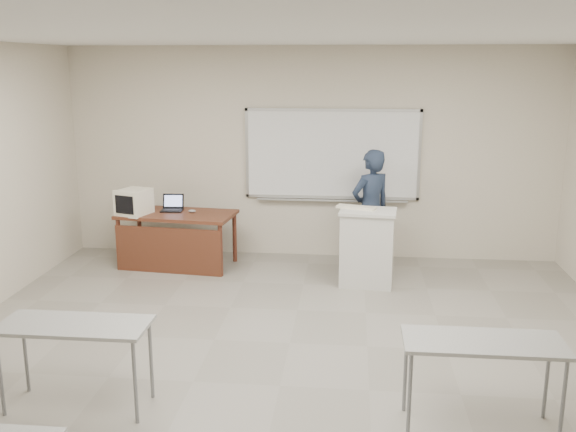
# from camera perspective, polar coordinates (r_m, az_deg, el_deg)

# --- Properties ---
(floor) EXTENTS (7.00, 8.00, 0.01)m
(floor) POSITION_cam_1_polar(r_m,az_deg,el_deg) (5.82, -0.72, -14.91)
(floor) COLOR gray
(floor) RESTS_ON ground
(whiteboard) EXTENTS (2.48, 0.10, 1.31)m
(whiteboard) POSITION_cam_1_polar(r_m,az_deg,el_deg) (9.15, 3.95, 5.38)
(whiteboard) COLOR white
(whiteboard) RESTS_ON floor
(student_desks) EXTENTS (4.40, 2.20, 0.73)m
(student_desks) POSITION_cam_1_polar(r_m,az_deg,el_deg) (4.32, -2.85, -15.47)
(student_desks) COLOR #999894
(student_desks) RESTS_ON floor
(instructor_desk) EXTENTS (1.56, 0.78, 0.75)m
(instructor_desk) POSITION_cam_1_polar(r_m,az_deg,el_deg) (8.89, -9.99, -1.07)
(instructor_desk) COLOR #5B2D1F
(instructor_desk) RESTS_ON floor
(podium) EXTENTS (0.69, 0.51, 0.97)m
(podium) POSITION_cam_1_polar(r_m,az_deg,el_deg) (8.17, 7.05, -2.78)
(podium) COLOR beige
(podium) RESTS_ON floor
(crt_monitor) EXTENTS (0.38, 0.43, 0.36)m
(crt_monitor) POSITION_cam_1_polar(r_m,az_deg,el_deg) (8.96, -13.49, 1.23)
(crt_monitor) COLOR #F0E7CC
(crt_monitor) RESTS_ON instructor_desk
(laptop) EXTENTS (0.29, 0.27, 0.22)m
(laptop) POSITION_cam_1_polar(r_m,az_deg,el_deg) (9.10, -10.21, 0.83)
(laptop) COLOR black
(laptop) RESTS_ON instructor_desk
(mouse) EXTENTS (0.12, 0.10, 0.04)m
(mouse) POSITION_cam_1_polar(r_m,az_deg,el_deg) (8.94, -8.53, 0.44)
(mouse) COLOR #95999C
(mouse) RESTS_ON instructor_desk
(keyboard) EXTENTS (0.52, 0.30, 0.03)m
(keyboard) POSITION_cam_1_polar(r_m,az_deg,el_deg) (8.12, 6.08, 0.77)
(keyboard) COLOR #F0E7CC
(keyboard) RESTS_ON podium
(presenter) EXTENTS (0.72, 0.67, 1.65)m
(presenter) POSITION_cam_1_polar(r_m,az_deg,el_deg) (8.75, 7.35, 0.56)
(presenter) COLOR black
(presenter) RESTS_ON floor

